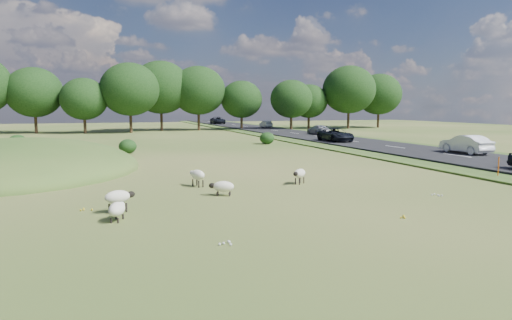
{
  "coord_description": "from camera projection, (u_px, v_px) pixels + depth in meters",
  "views": [
    {
      "loc": [
        -6.32,
        -20.68,
        4.06
      ],
      "look_at": [
        2.0,
        4.0,
        1.0
      ],
      "focal_mm": 32.0,
      "sensor_mm": 36.0,
      "label": 1
    }
  ],
  "objects": [
    {
      "name": "treeline",
      "position": [
        136.0,
        91.0,
        73.02
      ],
      "size": [
        96.28,
        14.66,
        11.7
      ],
      "color": "black",
      "rests_on": "ground"
    },
    {
      "name": "sheep_3",
      "position": [
        300.0,
        173.0,
        23.95
      ],
      "size": [
        1.07,
        0.98,
        0.8
      ],
      "rotation": [
        0.0,
        0.0,
        3.84
      ],
      "color": "beige",
      "rests_on": "ground"
    },
    {
      "name": "marker_post",
      "position": [
        498.0,
        167.0,
        26.07
      ],
      "size": [
        0.06,
        0.06,
        1.2
      ],
      "primitive_type": "cylinder",
      "color": "#D8590C",
      "rests_on": "ground"
    },
    {
      "name": "shrubs",
      "position": [
        133.0,
        142.0,
        44.22
      ],
      "size": [
        26.27,
        8.62,
        1.41
      ],
      "color": "black",
      "rests_on": "ground"
    },
    {
      "name": "sheep_1",
      "position": [
        117.0,
        209.0,
        16.21
      ],
      "size": [
        0.82,
        1.24,
        0.69
      ],
      "rotation": [
        0.0,
        0.0,
        1.23
      ],
      "color": "beige",
      "rests_on": "ground"
    },
    {
      "name": "sheep_0",
      "position": [
        118.0,
        197.0,
        17.49
      ],
      "size": [
        1.25,
        0.82,
        0.87
      ],
      "rotation": [
        0.0,
        0.0,
        0.33
      ],
      "color": "beige",
      "rests_on": "ground"
    },
    {
      "name": "road",
      "position": [
        326.0,
        138.0,
        56.51
      ],
      "size": [
        8.0,
        150.0,
        0.25
      ],
      "primitive_type": "cube",
      "color": "black",
      "rests_on": "ground"
    },
    {
      "name": "mound",
      "position": [
        11.0,
        170.0,
        29.43
      ],
      "size": [
        16.0,
        20.0,
        4.0
      ],
      "primitive_type": "ellipsoid",
      "color": "#33561E",
      "rests_on": "ground"
    },
    {
      "name": "sheep_2",
      "position": [
        197.0,
        175.0,
        23.2
      ],
      "size": [
        0.84,
        1.24,
        0.86
      ],
      "rotation": [
        0.0,
        0.0,
        1.94
      ],
      "color": "beige",
      "rests_on": "ground"
    },
    {
      "name": "car_4",
      "position": [
        318.0,
        130.0,
        62.81
      ],
      "size": [
        1.79,
        4.41,
        1.28
      ],
      "primitive_type": "imported",
      "rotation": [
        0.0,
        0.0,
        3.14
      ],
      "color": "#A0A2A7",
      "rests_on": "road"
    },
    {
      "name": "car_3",
      "position": [
        336.0,
        135.0,
        50.34
      ],
      "size": [
        2.38,
        5.16,
        1.43
      ],
      "primitive_type": "imported",
      "color": "black",
      "rests_on": "road"
    },
    {
      "name": "sheep_4",
      "position": [
        223.0,
        186.0,
        20.82
      ],
      "size": [
        1.22,
        0.85,
        0.68
      ],
      "rotation": [
        0.0,
        0.0,
        2.74
      ],
      "color": "beige",
      "rests_on": "ground"
    },
    {
      "name": "car_2",
      "position": [
        218.0,
        120.0,
        101.32
      ],
      "size": [
        2.55,
        5.52,
        1.53
      ],
      "primitive_type": "imported",
      "color": "black",
      "rests_on": "road"
    },
    {
      "name": "car_0",
      "position": [
        466.0,
        144.0,
        37.38
      ],
      "size": [
        1.59,
        4.55,
        1.5
      ],
      "primitive_type": "imported",
      "rotation": [
        0.0,
        0.0,
        3.14
      ],
      "color": "white",
      "rests_on": "road"
    },
    {
      "name": "car_5",
      "position": [
        266.0,
        124.0,
        82.84
      ],
      "size": [
        1.33,
        3.81,
        1.25
      ],
      "primitive_type": "imported",
      "rotation": [
        0.0,
        0.0,
        3.14
      ],
      "color": "#B8BBC0",
      "rests_on": "road"
    },
    {
      "name": "ground",
      "position": [
        178.0,
        152.0,
        40.77
      ],
      "size": [
        160.0,
        160.0,
        0.0
      ],
      "primitive_type": "plane",
      "color": "#31561B",
      "rests_on": "ground"
    }
  ]
}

